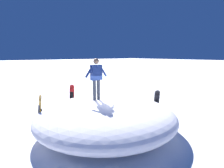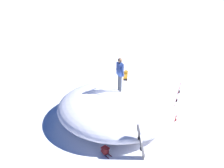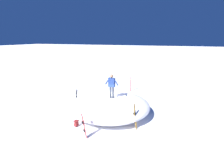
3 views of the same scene
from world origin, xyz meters
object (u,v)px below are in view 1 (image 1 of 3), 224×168
at_px(snowboarder_standing, 96,76).
at_px(backpack_near, 99,109).
at_px(snowboard_primary_upright, 72,98).
at_px(backpack_far, 169,125).
at_px(snowboard_secondary_upright, 156,104).
at_px(snowboard_tertiary_upright, 39,115).

relative_size(snowboarder_standing, backpack_near, 3.36).
bearing_deg(snowboard_primary_upright, backpack_far, 23.99).
bearing_deg(backpack_far, snowboard_secondary_upright, 151.20).
xyz_separation_m(snowboard_secondary_upright, snowboard_tertiary_upright, (-1.73, -5.49, 0.09)).
height_order(snowboard_primary_upright, backpack_near, snowboard_primary_upright).
bearing_deg(backpack_far, snowboard_primary_upright, -156.01).
relative_size(snowboard_tertiary_upright, backpack_far, 3.05).
relative_size(snowboard_primary_upright, snowboard_secondary_upright, 1.04).
bearing_deg(snowboard_primary_upright, backpack_near, 48.84).
height_order(snowboard_secondary_upright, backpack_far, snowboard_secondary_upright).
relative_size(backpack_near, backpack_far, 0.92).
bearing_deg(snowboard_secondary_upright, backpack_near, -147.38).
bearing_deg(backpack_near, snowboard_secondary_upright, 32.62).
height_order(snowboard_primary_upright, backpack_far, snowboard_primary_upright).
distance_m(snowboard_primary_upright, backpack_far, 5.63).
bearing_deg(snowboard_secondary_upright, snowboard_primary_upright, -142.18).
relative_size(snowboard_tertiary_upright, backpack_near, 3.32).
xyz_separation_m(snowboard_tertiary_upright, backpack_far, (3.01, 4.79, -0.72)).
relative_size(snowboard_primary_upright, snowboard_tertiary_upright, 0.94).
bearing_deg(snowboard_tertiary_upright, snowboarder_standing, 59.29).
bearing_deg(snowboard_primary_upright, snowboard_secondary_upright, 37.82).
distance_m(snowboard_primary_upright, backpack_near, 1.69).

